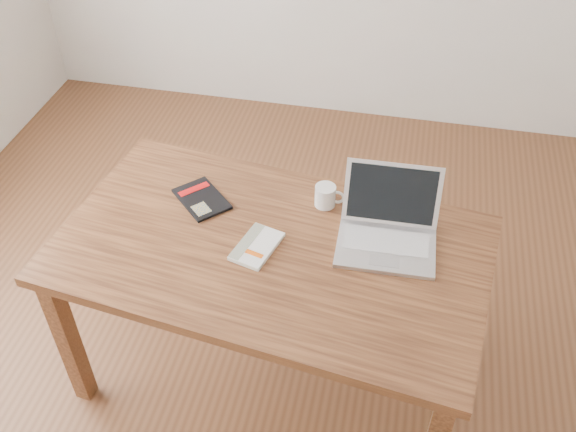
% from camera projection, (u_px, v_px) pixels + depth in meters
% --- Properties ---
extents(room, '(4.04, 4.04, 2.70)m').
position_uv_depth(room, '(249.00, 77.00, 1.98)').
color(room, brown).
rests_on(room, ground).
extents(desk, '(1.63, 1.07, 0.75)m').
position_uv_depth(desk, '(271.00, 263.00, 2.35)').
color(desk, brown).
rests_on(desk, ground).
extents(white_guidebook, '(0.17, 0.23, 0.02)m').
position_uv_depth(white_guidebook, '(257.00, 246.00, 2.27)').
color(white_guidebook, silver).
rests_on(white_guidebook, desk).
extents(black_guidebook, '(0.26, 0.26, 0.01)m').
position_uv_depth(black_guidebook, '(202.00, 199.00, 2.47)').
color(black_guidebook, black).
rests_on(black_guidebook, desk).
extents(laptop, '(0.36, 0.34, 0.23)m').
position_uv_depth(laptop, '(388.00, 228.00, 2.28)').
color(laptop, silver).
rests_on(laptop, desk).
extents(coffee_mug, '(0.12, 0.08, 0.09)m').
position_uv_depth(coffee_mug, '(326.00, 195.00, 2.42)').
color(coffee_mug, white).
rests_on(coffee_mug, desk).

